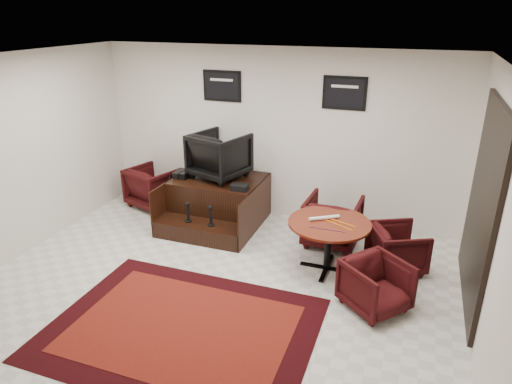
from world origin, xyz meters
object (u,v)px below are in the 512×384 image
armchair_side (153,185)px  meeting_table (329,228)px  table_chair_back (333,219)px  table_chair_window (398,246)px  shine_podium (217,203)px  table_chair_corner (376,283)px  shine_chair (219,153)px

armchair_side → meeting_table: 3.58m
table_chair_back → table_chair_window: bearing=158.8°
shine_podium → meeting_table: size_ratio=1.37×
shine_podium → table_chair_corner: size_ratio=2.21×
meeting_table → armchair_side: bearing=161.9°
meeting_table → table_chair_back: table_chair_back is taller
shine_chair → armchair_side: (-1.37, 0.11, -0.77)m
table_chair_back → table_chair_window: table_chair_back is taller
shine_chair → table_chair_corner: shine_chair is taller
shine_chair → table_chair_window: shine_chair is taller
shine_chair → meeting_table: bearing=170.8°
shine_podium → shine_chair: shine_chair is taller
table_chair_back → shine_chair: bearing=-3.7°
shine_chair → table_chair_window: (2.90, -0.66, -0.82)m
armchair_side → table_chair_window: size_ratio=1.16×
armchair_side → table_chair_window: 4.34m
table_chair_window → shine_chair: bearing=50.9°
shine_chair → armchair_side: size_ratio=1.04×
table_chair_corner → table_chair_window: bearing=30.2°
shine_podium → table_chair_window: (2.90, -0.51, -0.01)m
shine_chair → table_chair_back: shine_chair is taller
table_chair_window → table_chair_corner: (-0.17, -1.02, -0.00)m
armchair_side → meeting_table: bearing=179.6°
table_chair_corner → table_chair_back: bearing=68.7°
shine_chair → meeting_table: 2.32m
armchair_side → table_chair_back: (3.30, -0.34, 0.01)m
armchair_side → table_chair_back: table_chair_back is taller
shine_podium → table_chair_window: size_ratio=2.20×
table_chair_window → table_chair_corner: bearing=143.9°
armchair_side → shine_podium: bearing=-173.1°
table_chair_back → meeting_table: bearing=99.4°
shine_chair → meeting_table: size_ratio=0.75×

